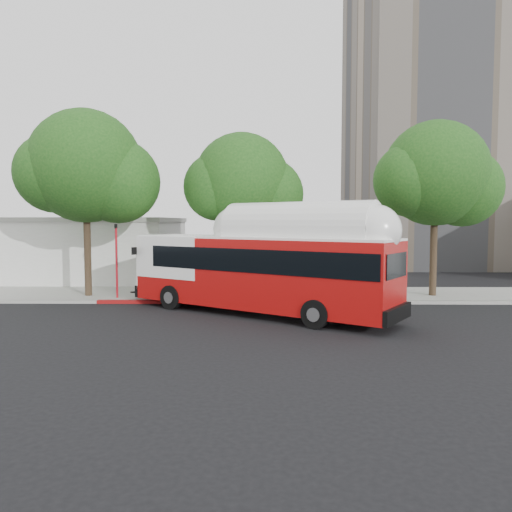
# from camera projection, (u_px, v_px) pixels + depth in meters

# --- Properties ---
(ground) EXTENTS (120.00, 120.00, 0.00)m
(ground) POSITION_uv_depth(u_px,v_px,m) (260.00, 319.00, 20.44)
(ground) COLOR black
(ground) RESTS_ON ground
(sidewalk) EXTENTS (60.00, 5.00, 0.15)m
(sidewalk) POSITION_uv_depth(u_px,v_px,m) (261.00, 294.00, 26.92)
(sidewalk) COLOR gray
(sidewalk) RESTS_ON ground
(curb_strip) EXTENTS (60.00, 0.30, 0.15)m
(curb_strip) POSITION_uv_depth(u_px,v_px,m) (261.00, 302.00, 24.33)
(curb_strip) COLOR gray
(curb_strip) RESTS_ON ground
(red_curb_segment) EXTENTS (10.00, 0.32, 0.16)m
(red_curb_segment) POSITION_uv_depth(u_px,v_px,m) (199.00, 302.00, 24.37)
(red_curb_segment) COLOR maroon
(red_curb_segment) RESTS_ON ground
(street_tree_left) EXTENTS (6.67, 5.80, 9.74)m
(street_tree_left) POSITION_uv_depth(u_px,v_px,m) (95.00, 171.00, 25.64)
(street_tree_left) COLOR #2D2116
(street_tree_left) RESTS_ON ground
(street_tree_mid) EXTENTS (5.75, 5.00, 8.62)m
(street_tree_mid) POSITION_uv_depth(u_px,v_px,m) (250.00, 185.00, 26.08)
(street_tree_mid) COLOR #2D2116
(street_tree_mid) RESTS_ON ground
(street_tree_right) EXTENTS (6.21, 5.40, 9.18)m
(street_tree_right) POSITION_uv_depth(u_px,v_px,m) (443.00, 178.00, 25.73)
(street_tree_right) COLOR #2D2116
(street_tree_right) RESTS_ON ground
(apartment_tower) EXTENTS (18.00, 18.00, 37.00)m
(apartment_tower) POSITION_uv_depth(u_px,v_px,m) (453.00, 77.00, 46.91)
(apartment_tower) COLOR gray
(apartment_tower) RESTS_ON ground
(low_commercial_bldg) EXTENTS (16.20, 10.20, 4.25)m
(low_commercial_bldg) POSITION_uv_depth(u_px,v_px,m) (59.00, 248.00, 34.44)
(low_commercial_bldg) COLOR silver
(low_commercial_bldg) RESTS_ON ground
(transit_bus) EXTENTS (12.12, 9.05, 3.86)m
(transit_bus) POSITION_uv_depth(u_px,v_px,m) (259.00, 273.00, 21.39)
(transit_bus) COLOR #9F0B0B
(transit_bus) RESTS_ON ground
(signal_pole) EXTENTS (0.11, 0.37, 3.88)m
(signal_pole) POSITION_uv_depth(u_px,v_px,m) (117.00, 262.00, 25.09)
(signal_pole) COLOR red
(signal_pole) RESTS_ON ground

